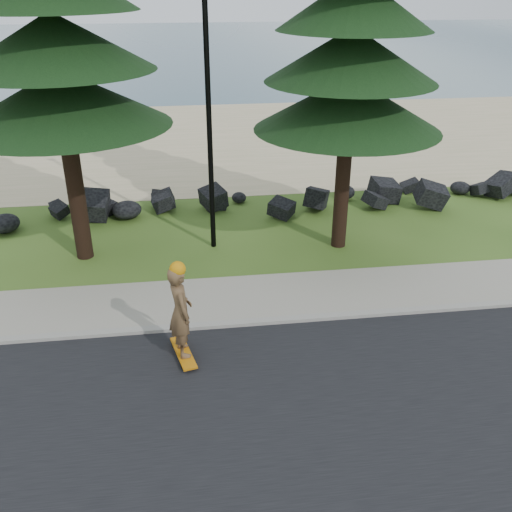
{
  "coord_description": "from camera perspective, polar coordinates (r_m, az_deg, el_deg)",
  "views": [
    {
      "loc": [
        -0.71,
        -11.33,
        6.97
      ],
      "look_at": [
        0.78,
        0.0,
        1.22
      ],
      "focal_mm": 40.0,
      "sensor_mm": 36.0,
      "label": 1
    }
  ],
  "objects": [
    {
      "name": "ground",
      "position": [
        13.32,
        -3.35,
        -4.91
      ],
      "size": [
        160.0,
        160.0,
        0.0
      ],
      "primitive_type": "plane",
      "color": "#38571B",
      "rests_on": "ground"
    },
    {
      "name": "sidewalk",
      "position": [
        13.47,
        -3.43,
        -4.32
      ],
      "size": [
        160.0,
        2.0,
        0.08
      ],
      "primitive_type": "cube",
      "color": "gray",
      "rests_on": "ground"
    },
    {
      "name": "lamp_post",
      "position": [
        14.82,
        -4.81,
        15.58
      ],
      "size": [
        0.25,
        0.14,
        8.14
      ],
      "color": "black",
      "rests_on": "ground"
    },
    {
      "name": "kerb",
      "position": [
        12.54,
        -3.03,
        -6.85
      ],
      "size": [
        160.0,
        0.2,
        0.1
      ],
      "primitive_type": "cube",
      "color": "gray",
      "rests_on": "ground"
    },
    {
      "name": "skateboarder",
      "position": [
        11.13,
        -7.56,
        -5.55
      ],
      "size": [
        0.61,
        1.18,
        2.14
      ],
      "rotation": [
        0.0,
        0.0,
        1.81
      ],
      "color": "#BB6B0B",
      "rests_on": "ground"
    },
    {
      "name": "road",
      "position": [
        9.78,
        -1.16,
        -18.7
      ],
      "size": [
        160.0,
        7.0,
        0.02
      ],
      "primitive_type": "cube",
      "color": "black",
      "rests_on": "ground"
    },
    {
      "name": "ocean",
      "position": [
        62.72,
        -7.28,
        20.12
      ],
      "size": [
        160.0,
        58.0,
        0.01
      ],
      "primitive_type": "cube",
      "color": "#355766",
      "rests_on": "ground"
    },
    {
      "name": "beach_sand",
      "position": [
        26.76,
        -5.86,
        11.47
      ],
      "size": [
        160.0,
        15.0,
        0.01
      ],
      "primitive_type": "cube",
      "color": "tan",
      "rests_on": "ground"
    },
    {
      "name": "seawall_boulders",
      "position": [
        18.32,
        -4.74,
        4.24
      ],
      "size": [
        60.0,
        2.4,
        1.1
      ],
      "primitive_type": null,
      "color": "black",
      "rests_on": "ground"
    }
  ]
}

